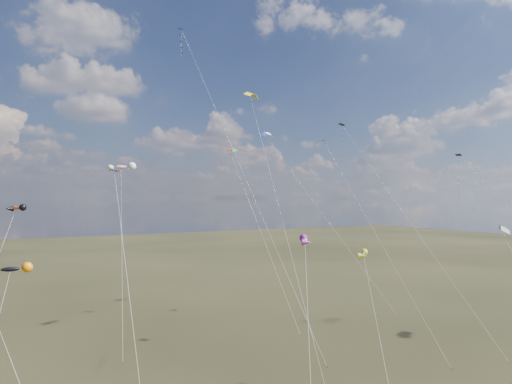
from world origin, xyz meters
TOP-DOWN VIEW (x-y plane):
  - diamond_black_high at (20.05, 23.96)m, footprint 2.64×26.52m
  - diamond_navy_tall at (-3.59, 29.90)m, footprint 8.66×24.23m
  - diamond_black_mid at (-17.80, 10.39)m, footprint 2.18×19.31m
  - diamond_navy_right at (30.70, 11.49)m, footprint 5.42×21.60m
  - diamond_orange_center at (9.90, 11.33)m, footprint 7.41×13.84m
  - parafoil_yellow at (3.69, 25.81)m, footprint 6.27×24.51m
  - parafoil_blue_white at (13.67, 37.84)m, footprint 14.19×18.59m
  - parafoil_striped at (30.59, 5.73)m, footprint 6.91×12.98m
  - parafoil_tricolor at (4.33, 33.55)m, footprint 4.35×15.37m
  - novelty_black_orange at (-26.48, 13.20)m, footprint 4.53×9.16m
  - novelty_orange_black at (-25.74, 27.99)m, footprint 7.14×15.41m
  - novelty_white_purple at (-2.77, 3.84)m, footprint 7.05×10.87m
  - novelty_redwhite_stripe at (-12.04, 36.42)m, footprint 5.12×16.76m
  - novelty_blue_yellow at (2.69, 2.01)m, footprint 5.00×9.14m

SIDE VIEW (x-z plane):
  - novelty_black_orange at x=-26.48m, z-range 5.84..18.58m
  - novelty_blue_yellow at x=2.69m, z-range 6.22..19.58m
  - novelty_white_purple at x=-2.77m, z-range 6.91..21.73m
  - parafoil_striped at x=30.59m, z-range 6.80..22.08m
  - diamond_black_mid at x=-17.80m, z-range 4.14..25.31m
  - novelty_orange_black at x=-25.74m, z-range 8.25..25.83m
  - diamond_orange_center at x=9.90m, z-range 5.66..31.27m
  - diamond_navy_right at x=30.70m, z-range 7.87..32.51m
  - novelty_redwhite_stripe at x=-12.04m, z-range 10.98..34.42m
  - diamond_black_high at x=20.05m, z-range 10.53..40.64m
  - parafoil_tricolor at x=4.33m, z-range 12.46..38.87m
  - parafoil_blue_white at x=13.67m, z-range 14.32..44.56m
  - parafoil_yellow at x=3.69m, z-range 16.08..49.85m
  - diamond_navy_tall at x=-3.59m, z-range 15.30..58.36m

